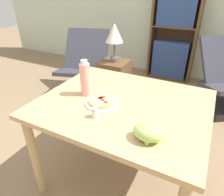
# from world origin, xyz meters

# --- Properties ---
(ground_plane) EXTENTS (14.00, 14.00, 0.00)m
(ground_plane) POSITION_xyz_m (0.00, 0.00, 0.00)
(ground_plane) COLOR #897051
(dining_table) EXTENTS (1.13, 0.95, 0.74)m
(dining_table) POSITION_xyz_m (0.04, 0.10, 0.64)
(dining_table) COLOR tan
(dining_table) RESTS_ON ground_plane
(pizza_on_plate) EXTENTS (0.24, 0.24, 0.04)m
(pizza_on_plate) POSITION_xyz_m (-0.08, 0.01, 0.75)
(pizza_on_plate) COLOR white
(pizza_on_plate) RESTS_ON dining_table
(grape_bunch) EXTENTS (0.16, 0.13, 0.09)m
(grape_bunch) POSITION_xyz_m (0.31, -0.20, 0.78)
(grape_bunch) COLOR #A8CC66
(grape_bunch) RESTS_ON dining_table
(drink_bottle) EXTENTS (0.07, 0.07, 0.26)m
(drink_bottle) POSITION_xyz_m (-0.25, 0.07, 0.86)
(drink_bottle) COLOR pink
(drink_bottle) RESTS_ON dining_table
(salt_shaker) EXTENTS (0.04, 0.04, 0.06)m
(salt_shaker) POSITION_xyz_m (-0.04, -0.15, 0.77)
(salt_shaker) COLOR white
(salt_shaker) RESTS_ON dining_table
(lounge_chair_near) EXTENTS (0.81, 0.92, 0.88)m
(lounge_chair_near) POSITION_xyz_m (-1.13, 1.30, 0.29)
(lounge_chair_near) COLOR black
(lounge_chair_near) RESTS_ON ground_plane
(bookshelf) EXTENTS (0.74, 0.30, 1.73)m
(bookshelf) POSITION_xyz_m (-0.12, 2.44, 0.79)
(bookshelf) COLOR brown
(bookshelf) RESTS_ON ground_plane
(side_table) EXTENTS (0.34, 0.34, 0.61)m
(side_table) POSITION_xyz_m (-0.56, 1.16, 0.31)
(side_table) COLOR brown
(side_table) RESTS_ON ground_plane
(table_lamp) EXTENTS (0.21, 0.21, 0.46)m
(table_lamp) POSITION_xyz_m (-0.56, 1.16, 0.93)
(table_lamp) COLOR #665B51
(table_lamp) RESTS_ON side_table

